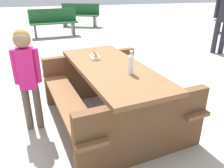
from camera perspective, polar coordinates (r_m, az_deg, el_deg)
ground_plane at (r=3.06m, az=0.00°, el=-9.01°), size 30.00×30.00×0.00m
picnic_table at (r=2.84m, az=0.00°, el=-1.48°), size 2.03×1.71×0.75m
soda_bottle at (r=2.47m, az=4.71°, el=5.08°), size 0.06×0.06×0.26m
hotdog_tray at (r=3.01m, az=-4.31°, el=6.87°), size 0.19×0.13×0.08m
child_in_coat at (r=2.74m, az=-20.35°, el=3.57°), size 0.19×0.30×1.22m
park_bench_near at (r=7.90m, az=-14.21°, el=14.64°), size 0.58×1.54×0.85m
park_bench_far at (r=9.50m, az=-7.92°, el=16.63°), size 0.90×1.55×0.85m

